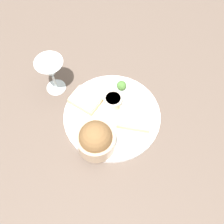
# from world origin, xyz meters

# --- Properties ---
(ground_plane) EXTENTS (4.00, 4.00, 0.00)m
(ground_plane) POSITION_xyz_m (0.00, 0.00, 0.00)
(ground_plane) COLOR brown
(dinner_plate) EXTENTS (0.31, 0.31, 0.01)m
(dinner_plate) POSITION_xyz_m (0.00, 0.00, 0.01)
(dinner_plate) COLOR white
(dinner_plate) RESTS_ON ground_plane
(salad_bowl) EXTENTS (0.11, 0.11, 0.11)m
(salad_bowl) POSITION_xyz_m (0.04, -0.11, 0.06)
(salad_bowl) COLOR tan
(salad_bowl) RESTS_ON dinner_plate
(sauce_ramekin) EXTENTS (0.06, 0.06, 0.04)m
(sauce_ramekin) POSITION_xyz_m (-0.03, 0.03, 0.03)
(sauce_ramekin) COLOR beige
(sauce_ramekin) RESTS_ON dinner_plate
(cheese_toast_near) EXTENTS (0.12, 0.12, 0.03)m
(cheese_toast_near) POSITION_xyz_m (0.06, 0.03, 0.03)
(cheese_toast_near) COLOR #D1B27F
(cheese_toast_near) RESTS_ON dinner_plate
(cheese_toast_far) EXTENTS (0.10, 0.08, 0.03)m
(cheese_toast_far) POSITION_xyz_m (-0.09, -0.03, 0.03)
(cheese_toast_far) COLOR #D1B27F
(cheese_toast_far) RESTS_ON dinner_plate
(wine_glass) EXTENTS (0.09, 0.09, 0.14)m
(wine_glass) POSITION_xyz_m (-0.21, -0.05, 0.10)
(wine_glass) COLOR silver
(wine_glass) RESTS_ON ground_plane
(garnish) EXTENTS (0.03, 0.03, 0.03)m
(garnish) POSITION_xyz_m (-0.05, 0.09, 0.03)
(garnish) COLOR #477533
(garnish) RESTS_ON dinner_plate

